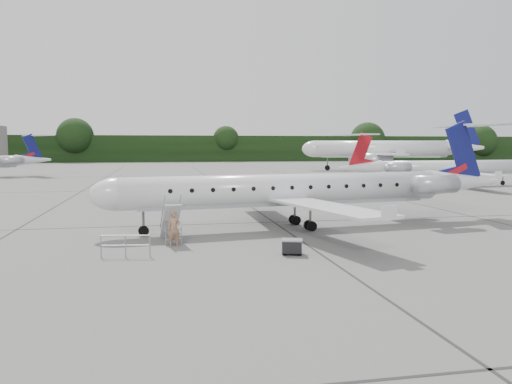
{
  "coord_description": "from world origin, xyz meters",
  "views": [
    {
      "loc": [
        -10.49,
        -24.56,
        5.1
      ],
      "look_at": [
        -4.93,
        4.55,
        2.3
      ],
      "focal_mm": 35.0,
      "sensor_mm": 36.0,
      "label": 1
    }
  ],
  "objects": [
    {
      "name": "airstair",
      "position": [
        -10.05,
        1.85,
        1.04
      ],
      "size": [
        1.12,
        2.27,
        2.08
      ],
      "primitive_type": null,
      "rotation": [
        0.0,
        0.0,
        0.13
      ],
      "color": "silver",
      "rests_on": "ground"
    },
    {
      "name": "bg_regional_right",
      "position": [
        24.24,
        30.99,
        3.22
      ],
      "size": [
        26.36,
        20.29,
        6.44
      ],
      "primitive_type": null,
      "rotation": [
        0.0,
        0.0,
        3.25
      ],
      "color": "silver",
      "rests_on": "ground"
    },
    {
      "name": "bg_narrowbody",
      "position": [
        32.68,
        69.01,
        5.97
      ],
      "size": [
        37.92,
        31.05,
        11.93
      ],
      "primitive_type": null,
      "rotation": [
        0.0,
        0.0,
        -0.24
      ],
      "color": "silver",
      "rests_on": "ground"
    },
    {
      "name": "passenger",
      "position": [
        -9.89,
        0.62,
        0.9
      ],
      "size": [
        0.68,
        0.46,
        1.8
      ],
      "primitive_type": "imported",
      "rotation": [
        0.0,
        0.0,
        0.05
      ],
      "color": "#926B50",
      "rests_on": "ground"
    },
    {
      "name": "baggage_cart",
      "position": [
        -4.55,
        -2.41,
        0.39
      ],
      "size": [
        1.08,
        0.96,
        0.79
      ],
      "primitive_type": null,
      "rotation": [
        0.0,
        0.0,
        -0.28
      ],
      "color": "black",
      "rests_on": "ground"
    },
    {
      "name": "treeline",
      "position": [
        0.0,
        130.0,
        4.0
      ],
      "size": [
        260.0,
        4.0,
        8.0
      ],
      "primitive_type": "cube",
      "color": "black",
      "rests_on": "ground"
    },
    {
      "name": "main_regional_jet",
      "position": [
        -2.85,
        4.85,
        3.33
      ],
      "size": [
        28.1,
        21.81,
        6.65
      ],
      "primitive_type": null,
      "rotation": [
        0.0,
        0.0,
        0.13
      ],
      "color": "silver",
      "rests_on": "ground"
    },
    {
      "name": "safety_railing",
      "position": [
        -12.14,
        -1.53,
        0.5
      ],
      "size": [
        2.19,
        0.38,
        1.0
      ],
      "primitive_type": null,
      "rotation": [
        0.0,
        0.0,
        -0.14
      ],
      "color": "gray",
      "rests_on": "ground"
    },
    {
      "name": "ground",
      "position": [
        0.0,
        0.0,
        0.0
      ],
      "size": [
        320.0,
        320.0,
        0.0
      ],
      "primitive_type": "plane",
      "color": "#62625F",
      "rests_on": "ground"
    }
  ]
}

